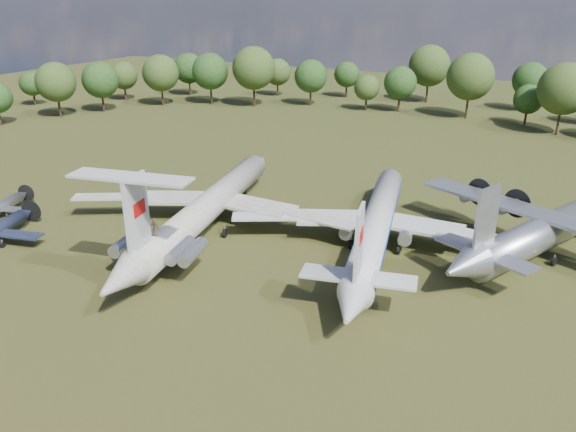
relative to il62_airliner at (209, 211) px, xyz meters
The scene contains 5 objects.
ground 4.97m from the il62_airliner, 32.67° to the right, with size 300.00×300.00×0.00m, color #223812.
il62_airliner is the anchor object (origin of this frame).
tu104_jet 20.72m from the il62_airliner, 12.48° to the left, with size 34.29×45.72×4.57m, color white, non-canonical shape.
an12_transport 38.79m from the il62_airliner, 16.31° to the left, with size 31.84×35.59×4.68m, color #96989D, non-canonical shape.
person_on_il62 13.71m from the il62_airliner, 77.76° to the right, with size 0.67×0.44×1.83m, color #93684B.
Camera 1 is at (35.25, -50.15, 27.81)m, focal length 35.00 mm.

